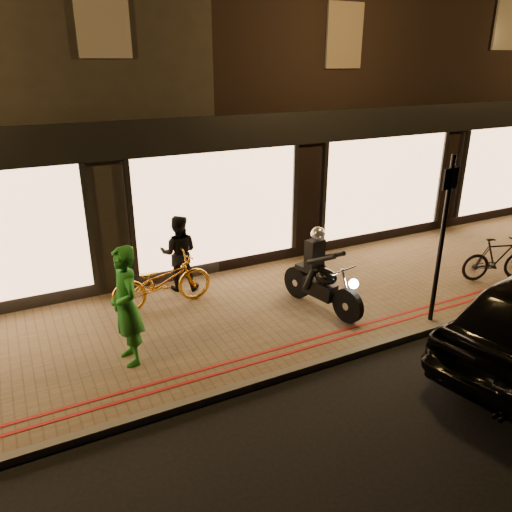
{
  "coord_description": "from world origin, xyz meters",
  "views": [
    {
      "loc": [
        -3.9,
        -5.46,
        4.54
      ],
      "look_at": [
        0.05,
        2.28,
        1.1
      ],
      "focal_mm": 35.0,
      "sensor_mm": 36.0,
      "label": 1
    }
  ],
  "objects": [
    {
      "name": "bicycle_dark",
      "position": [
        5.13,
        0.95,
        0.59
      ],
      "size": [
        1.63,
        0.92,
        0.94
      ],
      "primitive_type": "imported",
      "rotation": [
        0.0,
        0.0,
        1.24
      ],
      "color": "black",
      "rests_on": "sidewalk"
    },
    {
      "name": "bicycle_gold",
      "position": [
        -1.59,
        3.0,
        0.63
      ],
      "size": [
        1.93,
        0.69,
        1.01
      ],
      "primitive_type": "imported",
      "rotation": [
        0.0,
        0.0,
        1.58
      ],
      "color": "orange",
      "rests_on": "sidewalk"
    },
    {
      "name": "person_dark",
      "position": [
        -1.03,
        3.58,
        0.9
      ],
      "size": [
        0.94,
        0.86,
        1.57
      ],
      "primitive_type": "imported",
      "rotation": [
        0.0,
        0.0,
        2.71
      ],
      "color": "black",
      "rests_on": "sidewalk"
    },
    {
      "name": "kerb_stone",
      "position": [
        0.0,
        0.05,
        0.06
      ],
      "size": [
        50.0,
        0.14,
        0.12
      ],
      "primitive_type": "cube",
      "color": "#59544C",
      "rests_on": "ground"
    },
    {
      "name": "person_green",
      "position": [
        -2.6,
        1.4,
        1.07
      ],
      "size": [
        0.53,
        0.74,
        1.9
      ],
      "primitive_type": "imported",
      "rotation": [
        0.0,
        0.0,
        -1.47
      ],
      "color": "#1F7621",
      "rests_on": "sidewalk"
    },
    {
      "name": "red_kerb_lines",
      "position": [
        0.0,
        0.55,
        0.12
      ],
      "size": [
        50.0,
        0.26,
        0.01
      ],
      "color": "maroon",
      "rests_on": "sidewalk"
    },
    {
      "name": "building_row",
      "position": [
        -0.0,
        8.99,
        4.25
      ],
      "size": [
        48.0,
        10.11,
        8.5
      ],
      "color": "black",
      "rests_on": "ground"
    },
    {
      "name": "sidewalk",
      "position": [
        0.0,
        2.0,
        0.06
      ],
      "size": [
        50.0,
        4.0,
        0.12
      ],
      "primitive_type": "cube",
      "color": "brown",
      "rests_on": "ground"
    },
    {
      "name": "sign_post",
      "position": [
        2.58,
        0.25,
        1.8
      ],
      "size": [
        0.35,
        0.09,
        3.0
      ],
      "rotation": [
        0.0,
        0.0,
        0.12
      ],
      "color": "black",
      "rests_on": "sidewalk"
    },
    {
      "name": "ground",
      "position": [
        0.0,
        0.0,
        0.0
      ],
      "size": [
        90.0,
        90.0,
        0.0
      ],
      "primitive_type": "plane",
      "color": "black",
      "rests_on": "ground"
    },
    {
      "name": "motorcycle",
      "position": [
        1.03,
        1.55,
        0.73
      ],
      "size": [
        0.7,
        1.92,
        1.59
      ],
      "rotation": [
        0.0,
        0.0,
        0.22
      ],
      "color": "black",
      "rests_on": "sidewalk"
    }
  ]
}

